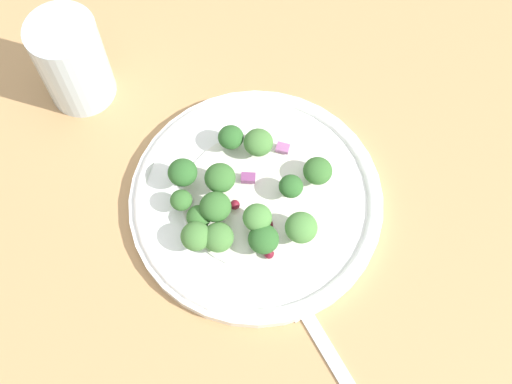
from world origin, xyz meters
TOP-DOWN VIEW (x-y plane):
  - ground_plane at (0.00, 0.00)cm, footprint 180.00×180.00cm
  - plate at (-2.46, -1.10)cm, footprint 23.65×23.65cm
  - dressing_pool at (-2.46, -1.10)cm, footprint 13.72×13.72cm
  - broccoli_floret_0 at (-7.57, -5.55)cm, footprint 2.01×2.01cm
  - broccoli_floret_1 at (-0.81, -3.42)cm, footprint 2.60×2.60cm
  - broccoli_floret_2 at (2.87, -2.03)cm, footprint 2.89×2.89cm
  - broccoli_floret_3 at (1.21, 3.63)cm, footprint 2.70×2.70cm
  - broccoli_floret_4 at (-0.12, 0.91)cm, footprint 2.23×2.23cm
  - broccoli_floret_5 at (-4.53, -4.54)cm, footprint 2.85×2.85cm
  - broccoli_floret_6 at (-2.80, -6.66)cm, footprint 2.74×2.74cm
  - broccoli_floret_7 at (-5.44, -5.91)cm, footprint 2.24×2.24cm
  - broccoli_floret_8 at (0.64, -4.67)cm, footprint 2.74×2.74cm
  - broccoli_floret_9 at (-5.71, -2.04)cm, footprint 2.83×2.83cm
  - broccoli_floret_10 at (-7.40, 2.19)cm, footprint 2.42×2.42cm
  - broccoli_floret_11 at (-4.90, 3.08)cm, footprint 2.77×2.77cm
  - broccoli_floret_12 at (-4.47, -7.68)cm, footprint 2.68×2.68cm
  - broccoli_floret_13 at (-8.88, -3.41)cm, footprint 2.71×2.71cm
  - cranberry_0 at (0.09, -2.95)cm, footprint 0.97×0.97cm
  - cranberry_1 at (-4.67, -4.78)cm, footprint 0.95×0.95cm
  - cranberry_2 at (-3.53, -2.98)cm, footprint 0.92×0.92cm
  - cranberry_3 at (1.57, -5.20)cm, footprint 0.90×0.90cm
  - onion_bit_0 at (-7.82, -4.88)cm, footprint 1.35×1.25cm
  - onion_bit_1 at (-4.03, 0.29)cm, footprint 1.60×1.43cm
  - onion_bit_2 at (-3.03, 4.45)cm, footprint 1.45×1.26cm
  - fork at (11.13, -9.81)cm, footprint 17.28×10.31cm
  - water_glass at (-24.10, 0.07)cm, footprint 6.62×6.62cm

SIDE VIEW (x-z plane):
  - ground_plane at x=0.00cm, z-range -2.00..0.00cm
  - fork at x=11.13cm, z-range 0.00..0.50cm
  - plate at x=-2.46cm, z-range 0.01..1.71cm
  - dressing_pool at x=-2.46cm, z-range 1.20..1.40cm
  - onion_bit_0 at x=-7.82cm, z-range 1.30..1.70cm
  - cranberry_1 at x=-4.67cm, z-range 1.22..2.16cm
  - onion_bit_2 at x=-3.03cm, z-range 1.67..2.11cm
  - cranberry_3 at x=1.57cm, z-range 1.46..2.35cm
  - onion_bit_1 at x=-4.03cm, z-range 1.67..2.27cm
  - cranberry_0 at x=0.09cm, z-range 1.55..2.51cm
  - cranberry_2 at x=-3.53cm, z-range 1.63..2.55cm
  - broccoli_floret_7 at x=-5.44cm, z-range 1.46..3.72cm
  - broccoli_floret_6 at x=-2.80cm, z-range 1.52..4.30cm
  - broccoli_floret_3 at x=1.21cm, z-range 1.60..4.34cm
  - broccoli_floret_0 at x=-7.57cm, z-range 1.96..4.00cm
  - broccoli_floret_8 at x=0.64cm, z-range 1.63..4.40cm
  - broccoli_floret_10 at x=-7.40cm, z-range 1.81..4.26cm
  - broccoli_floret_12 at x=-4.47cm, z-range 1.72..4.44cm
  - broccoli_floret_11 at x=-4.90cm, z-range 1.73..4.54cm
  - broccoli_floret_4 at x=-0.12cm, z-range 2.02..4.28cm
  - broccoli_floret_2 at x=2.87cm, z-range 1.74..4.67cm
  - broccoli_floret_5 at x=-4.53cm, z-range 1.91..4.80cm
  - broccoli_floret_1 at x=-0.81cm, z-range 2.17..4.80cm
  - broccoli_floret_13 at x=-8.88cm, z-range 2.14..4.88cm
  - broccoli_floret_9 at x=-5.71cm, z-range 2.15..5.01cm
  - water_glass at x=-24.10cm, z-range 0.00..9.80cm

